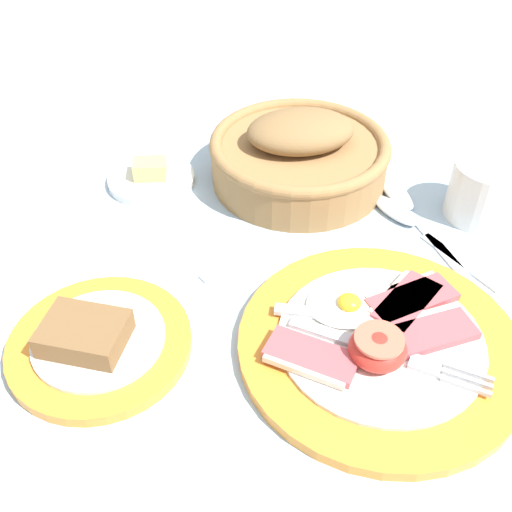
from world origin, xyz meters
The scene contains 9 objects.
ground_plane centered at (0.00, 0.00, 0.00)m, with size 3.00×3.00×0.00m, color #A3BCD1.
breakfast_plate centered at (0.07, 0.00, 0.01)m, with size 0.27×0.27×0.04m.
bread_plate centered at (-0.19, -0.04, 0.01)m, with size 0.17×0.17×0.04m.
sugar_cup centered at (0.19, 0.22, 0.04)m, with size 0.08×0.08×0.07m.
bread_basket centered at (-0.03, 0.26, 0.04)m, with size 0.22×0.22×0.09m.
butter_dish centered at (-0.21, 0.23, 0.01)m, with size 0.11×0.11×0.03m.
teaspoon_by_saucer centered at (0.11, 0.19, 0.01)m, with size 0.14×0.16×0.01m.
teaspoon_near_cup centered at (0.11, 0.22, 0.01)m, with size 0.10×0.18×0.01m.
teaspoon_stray centered at (-0.13, 0.05, 0.01)m, with size 0.15×0.15×0.01m.
Camera 1 is at (0.01, -0.38, 0.44)m, focal length 42.00 mm.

